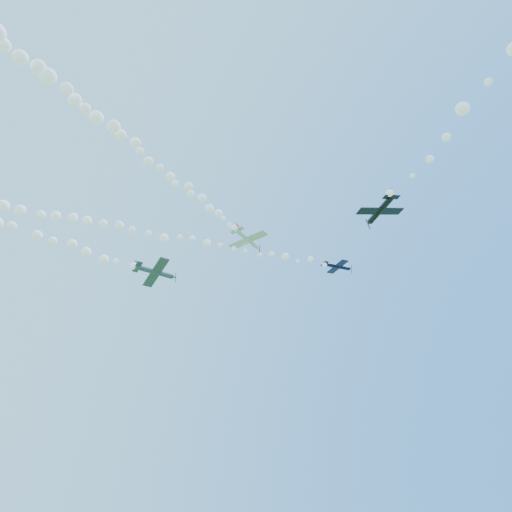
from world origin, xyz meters
TOP-DOWN VIEW (x-y plane):
  - plane_white at (4.70, -5.04)m, footprint 7.99×8.47m
  - smoke_trail_white at (-30.42, -17.30)m, footprint 65.86×24.91m
  - plane_navy at (23.83, -9.31)m, footprint 6.87×7.13m
  - smoke_trail_navy at (-15.10, 2.82)m, footprint 74.04×24.80m
  - plane_grey at (-10.58, 0.19)m, footprint 7.84×8.08m
  - plane_black at (4.69, -35.34)m, footprint 6.38×6.18m

SIDE VIEW (x-z plane):
  - plane_black at x=4.69m, z-range 37.40..39.40m
  - plane_grey at x=-10.58m, z-range 42.46..44.54m
  - smoke_trail_navy at x=-15.10m, z-range 51.30..54.02m
  - plane_navy at x=23.83m, z-range 51.80..53.93m
  - smoke_trail_white at x=-30.42m, z-range 52.17..55.49m
  - plane_white at x=4.70m, z-range 52.89..55.37m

